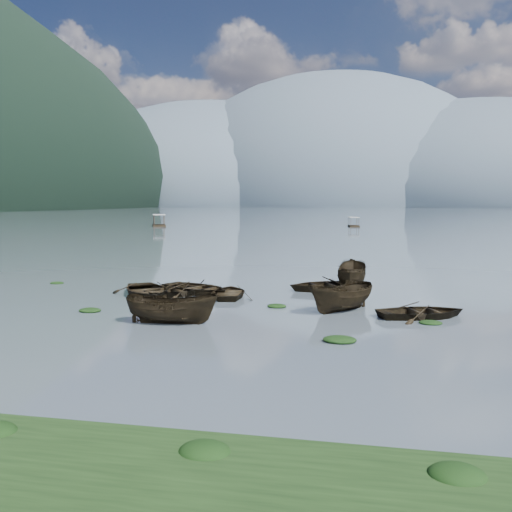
% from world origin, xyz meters
% --- Properties ---
extents(ground_plane, '(2400.00, 2400.00, 0.00)m').
position_xyz_m(ground_plane, '(0.00, 0.00, 0.00)').
color(ground_plane, '#4F5A63').
extents(haze_mtn_a, '(520.00, 520.00, 280.00)m').
position_xyz_m(haze_mtn_a, '(-260.00, 900.00, 0.00)').
color(haze_mtn_a, '#475666').
rests_on(haze_mtn_a, ground).
extents(haze_mtn_b, '(520.00, 520.00, 340.00)m').
position_xyz_m(haze_mtn_b, '(-60.00, 900.00, 0.00)').
color(haze_mtn_b, '#475666').
rests_on(haze_mtn_b, ground).
extents(haze_mtn_c, '(520.00, 520.00, 260.00)m').
position_xyz_m(haze_mtn_c, '(140.00, 900.00, 0.00)').
color(haze_mtn_c, '#475666').
rests_on(haze_mtn_c, ground).
extents(rowboat_0, '(5.68, 6.09, 1.03)m').
position_xyz_m(rowboat_0, '(-5.47, 7.47, 0.00)').
color(rowboat_0, black).
rests_on(rowboat_0, ground).
extents(rowboat_1, '(5.36, 5.40, 0.92)m').
position_xyz_m(rowboat_1, '(-3.53, 8.29, 0.00)').
color(rowboat_1, black).
rests_on(rowboat_1, ground).
extents(rowboat_2, '(4.32, 1.88, 1.63)m').
position_xyz_m(rowboat_2, '(-1.41, 0.65, 0.00)').
color(rowboat_2, black).
rests_on(rowboat_2, ground).
extents(rowboat_3, '(3.59, 4.49, 0.83)m').
position_xyz_m(rowboat_3, '(-0.78, 8.29, 0.00)').
color(rowboat_3, black).
rests_on(rowboat_3, ground).
extents(rowboat_4, '(5.01, 4.34, 0.87)m').
position_xyz_m(rowboat_4, '(9.57, 4.39, 0.00)').
color(rowboat_4, black).
rests_on(rowboat_4, ground).
extents(rowboat_5, '(3.90, 4.47, 1.68)m').
position_xyz_m(rowboat_5, '(5.79, 5.11, 0.00)').
color(rowboat_5, black).
rests_on(rowboat_5, ground).
extents(rowboat_6, '(5.80, 5.26, 0.98)m').
position_xyz_m(rowboat_6, '(-2.99, 9.01, 0.00)').
color(rowboat_6, black).
rests_on(rowboat_6, ground).
extents(rowboat_7, '(5.84, 5.18, 1.00)m').
position_xyz_m(rowboat_7, '(4.50, 11.79, 0.00)').
color(rowboat_7, black).
rests_on(rowboat_7, ground).
extents(rowboat_8, '(1.83, 4.77, 1.84)m').
position_xyz_m(rowboat_8, '(5.90, 13.09, 0.00)').
color(rowboat_8, black).
rests_on(rowboat_8, ground).
extents(weed_clump_1, '(1.12, 0.89, 0.25)m').
position_xyz_m(weed_clump_1, '(-6.34, 2.43, 0.00)').
color(weed_clump_1, black).
rests_on(weed_clump_1, ground).
extents(weed_clump_2, '(1.31, 1.05, 0.28)m').
position_xyz_m(weed_clump_2, '(6.10, -1.18, 0.00)').
color(weed_clump_2, black).
rests_on(weed_clump_2, ground).
extents(weed_clump_3, '(1.00, 0.84, 0.22)m').
position_xyz_m(weed_clump_3, '(2.46, 5.56, 0.00)').
color(weed_clump_3, black).
rests_on(weed_clump_3, ground).
extents(weed_clump_4, '(1.02, 0.81, 0.21)m').
position_xyz_m(weed_clump_4, '(9.83, 2.97, 0.00)').
color(weed_clump_4, black).
rests_on(weed_clump_4, ground).
extents(weed_clump_5, '(0.94, 0.76, 0.20)m').
position_xyz_m(weed_clump_5, '(-13.28, 10.93, 0.00)').
color(weed_clump_5, black).
rests_on(weed_clump_5, ground).
extents(weed_clump_6, '(0.99, 0.82, 0.21)m').
position_xyz_m(weed_clump_6, '(-4.63, 10.95, 0.00)').
color(weed_clump_6, black).
rests_on(weed_clump_6, ground).
extents(weed_clump_7, '(1.08, 0.86, 0.24)m').
position_xyz_m(weed_clump_7, '(5.82, 13.71, 0.00)').
color(weed_clump_7, black).
rests_on(weed_clump_7, ground).
extents(pontoon_left, '(5.29, 7.33, 2.59)m').
position_xyz_m(pontoon_left, '(-41.13, 99.36, 0.00)').
color(pontoon_left, black).
rests_on(pontoon_left, ground).
extents(pontoon_centre, '(2.93, 5.54, 2.02)m').
position_xyz_m(pontoon_centre, '(2.34, 106.72, 0.00)').
color(pontoon_centre, black).
rests_on(pontoon_centre, ground).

